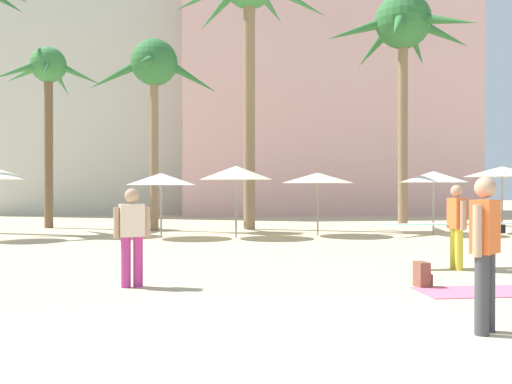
{
  "coord_description": "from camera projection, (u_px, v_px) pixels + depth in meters",
  "views": [
    {
      "loc": [
        -1.29,
        -5.1,
        1.66
      ],
      "look_at": [
        0.6,
        7.44,
        1.55
      ],
      "focal_mm": 40.34,
      "sensor_mm": 36.0,
      "label": 1
    }
  ],
  "objects": [
    {
      "name": "ground",
      "position": [
        312.0,
        368.0,
        5.25
      ],
      "size": [
        120.0,
        120.0,
        0.0
      ],
      "primitive_type": "plane",
      "color": "#C6B28C"
    },
    {
      "name": "hotel_pink",
      "position": [
        321.0,
        106.0,
        36.76
      ],
      "size": [
        17.81,
        8.11,
        13.69
      ],
      "primitive_type": "cube",
      "color": "beige",
      "rests_on": "ground"
    },
    {
      "name": "hotel_tower_gray",
      "position": [
        104.0,
        14.0,
        39.42
      ],
      "size": [
        13.91,
        11.58,
        27.14
      ],
      "primitive_type": "cube",
      "color": "beige",
      "rests_on": "ground"
    },
    {
      "name": "palm_tree_far_left",
      "position": [
        249.0,
        2.0,
        22.42
      ],
      "size": [
        6.15,
        5.96,
        10.75
      ],
      "color": "#896B4C",
      "rests_on": "ground"
    },
    {
      "name": "palm_tree_left",
      "position": [
        154.0,
        72.0,
        21.7
      ],
      "size": [
        4.97,
        5.06,
        7.25
      ],
      "color": "#896B4C",
      "rests_on": "ground"
    },
    {
      "name": "palm_tree_right",
      "position": [
        404.0,
        32.0,
        25.61
      ],
      "size": [
        6.92,
        6.11,
        10.31
      ],
      "color": "#896B4C",
      "rests_on": "ground"
    },
    {
      "name": "palm_tree_far_right",
      "position": [
        48.0,
        80.0,
        23.13
      ],
      "size": [
        4.25,
        4.36,
        7.3
      ],
      "color": "brown",
      "rests_on": "ground"
    },
    {
      "name": "cafe_umbrella_0",
      "position": [
        236.0,
        173.0,
        18.74
      ],
      "size": [
        2.4,
        2.4,
        2.35
      ],
      "color": "gray",
      "rests_on": "ground"
    },
    {
      "name": "cafe_umbrella_2",
      "position": [
        318.0,
        178.0,
        19.54
      ],
      "size": [
        2.47,
        2.47,
        2.14
      ],
      "color": "gray",
      "rests_on": "ground"
    },
    {
      "name": "cafe_umbrella_3",
      "position": [
        502.0,
        172.0,
        20.23
      ],
      "size": [
        2.65,
        2.65,
        2.38
      ],
      "color": "gray",
      "rests_on": "ground"
    },
    {
      "name": "cafe_umbrella_4",
      "position": [
        433.0,
        177.0,
        19.86
      ],
      "size": [
        2.32,
        2.32,
        2.2
      ],
      "color": "gray",
      "rests_on": "ground"
    },
    {
      "name": "cafe_umbrella_6",
      "position": [
        161.0,
        179.0,
        18.59
      ],
      "size": [
        2.25,
        2.25,
        2.11
      ],
      "color": "gray",
      "rests_on": "ground"
    },
    {
      "name": "beach_towel",
      "position": [
        480.0,
        292.0,
        9.06
      ],
      "size": [
        1.98,
        1.08,
        0.01
      ],
      "primitive_type": "cube",
      "rotation": [
        0.0,
        0.0,
        -0.04
      ],
      "color": "#EF6684",
      "rests_on": "ground"
    },
    {
      "name": "backpack",
      "position": [
        422.0,
        275.0,
        9.52
      ],
      "size": [
        0.24,
        0.3,
        0.42
      ],
      "rotation": [
        0.0,
        0.0,
        0.02
      ],
      "color": "brown",
      "rests_on": "ground"
    },
    {
      "name": "person_near_right",
      "position": [
        454.0,
        224.0,
        11.62
      ],
      "size": [
        3.03,
        0.8,
        1.7
      ],
      "rotation": [
        0.0,
        0.0,
        3.14
      ],
      "color": "gold",
      "rests_on": "ground"
    },
    {
      "name": "person_near_left",
      "position": [
        132.0,
        233.0,
        9.5
      ],
      "size": [
        0.61,
        0.3,
        1.64
      ],
      "rotation": [
        0.0,
        0.0,
        4.94
      ],
      "color": "#B7337F",
      "rests_on": "ground"
    },
    {
      "name": "person_mid_right",
      "position": [
        485.0,
        247.0,
        6.5
      ],
      "size": [
        0.52,
        0.47,
        1.78
      ],
      "rotation": [
        0.0,
        0.0,
        2.29
      ],
      "color": "#3D3D42",
      "rests_on": "ground"
    }
  ]
}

